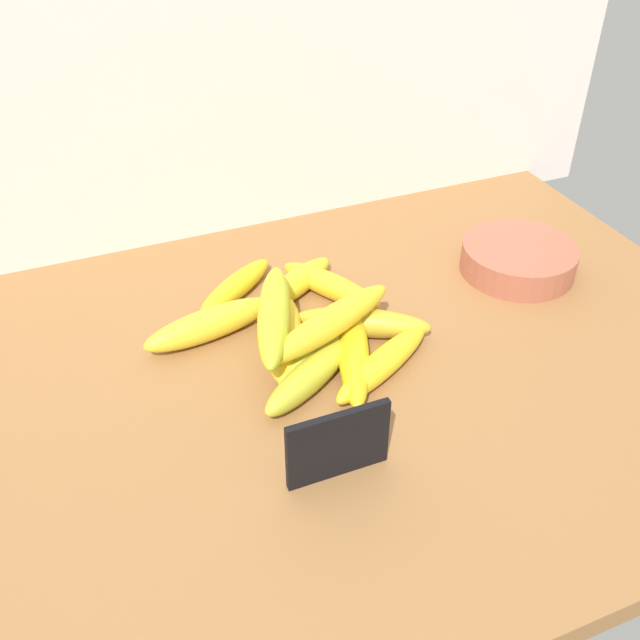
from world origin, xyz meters
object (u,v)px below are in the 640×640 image
at_px(banana_0, 330,285).
at_px(banana_10, 274,315).
at_px(fruit_bowl, 518,259).
at_px(banana_5, 294,284).
at_px(banana_4, 310,375).
at_px(banana_8, 320,349).
at_px(banana_1, 210,324).
at_px(banana_9, 353,348).
at_px(banana_2, 236,287).
at_px(banana_6, 284,338).
at_px(banana_7, 363,323).
at_px(chalkboard_sign, 338,446).
at_px(banana_3, 383,363).
at_px(banana_11, 331,322).

height_order(banana_0, banana_10, banana_10).
relative_size(fruit_bowl, banana_5, 1.06).
xyz_separation_m(fruit_bowl, banana_4, (-0.37, -0.12, -0.00)).
height_order(banana_4, banana_8, same).
relative_size(banana_0, banana_1, 0.92).
distance_m(fruit_bowl, banana_9, 0.32).
bearing_deg(banana_2, banana_10, -86.89).
relative_size(fruit_bowl, banana_1, 0.92).
relative_size(banana_6, banana_9, 0.79).
height_order(banana_4, banana_7, same).
distance_m(banana_5, banana_8, 0.15).
bearing_deg(banana_7, banana_8, -158.61).
relative_size(fruit_bowl, banana_6, 0.99).
distance_m(chalkboard_sign, banana_6, 0.21).
height_order(banana_3, banana_5, banana_5).
height_order(banana_2, banana_3, banana_3).
height_order(banana_7, banana_11, banana_11).
bearing_deg(banana_1, banana_5, 19.43).
relative_size(fruit_bowl, banana_3, 0.93).
bearing_deg(banana_0, banana_7, -87.08).
bearing_deg(banana_6, banana_4, -86.64).
distance_m(banana_0, banana_5, 0.05).
height_order(fruit_bowl, banana_0, fruit_bowl).
distance_m(banana_7, banana_11, 0.07).
xyz_separation_m(banana_1, banana_8, (0.11, -0.10, -0.00)).
bearing_deg(banana_10, banana_2, 93.11).
distance_m(banana_8, banana_9, 0.04).
relative_size(banana_5, banana_9, 0.74).
distance_m(chalkboard_sign, banana_4, 0.13).
distance_m(chalkboard_sign, fruit_bowl, 0.47).
bearing_deg(fruit_bowl, banana_0, 170.79).
distance_m(banana_6, banana_7, 0.11).
xyz_separation_m(banana_1, banana_11, (0.13, -0.10, 0.04)).
distance_m(banana_1, banana_5, 0.14).
distance_m(banana_10, banana_11, 0.07).
xyz_separation_m(banana_0, banana_3, (-0.01, -0.18, -0.00)).
distance_m(banana_0, banana_3, 0.18).
bearing_deg(banana_2, banana_9, -63.73).
bearing_deg(banana_5, banana_3, -78.91).
bearing_deg(banana_8, fruit_bowl, 12.94).
bearing_deg(banana_6, fruit_bowl, 6.91).
xyz_separation_m(chalkboard_sign, banana_7, (0.12, 0.20, -0.02)).
relative_size(chalkboard_sign, banana_4, 0.69).
relative_size(fruit_bowl, banana_11, 0.81).
relative_size(banana_8, banana_11, 0.81).
xyz_separation_m(banana_7, banana_8, (-0.07, -0.03, -0.00)).
bearing_deg(banana_7, banana_11, -153.59).
distance_m(chalkboard_sign, banana_5, 0.33).
bearing_deg(banana_10, banana_3, -37.65).
height_order(banana_6, banana_9, banana_6).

